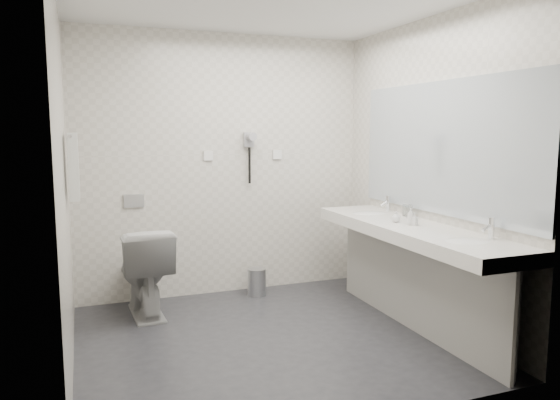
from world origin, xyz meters
name	(u,v)px	position (x,y,z in m)	size (l,w,h in m)	color
floor	(269,339)	(0.00, 0.00, 0.00)	(2.80, 2.80, 0.00)	#26262B
ceiling	(268,0)	(0.00, 0.00, 2.50)	(2.80, 2.80, 0.00)	silver
wall_back	(223,166)	(0.00, 1.30, 1.25)	(2.80, 2.80, 0.00)	beige
wall_front	(353,197)	(0.00, -1.30, 1.25)	(2.80, 2.80, 0.00)	beige
wall_left	(64,183)	(-1.40, 0.00, 1.25)	(2.60, 2.60, 0.00)	beige
wall_right	(427,171)	(1.40, 0.00, 1.25)	(2.60, 2.60, 0.00)	beige
vanity_counter	(411,231)	(1.12, -0.20, 0.80)	(0.55, 2.20, 0.10)	silver
vanity_panel	(412,283)	(1.15, -0.20, 0.38)	(0.03, 2.15, 0.75)	gray
vanity_post_near	(514,327)	(1.18, -1.24, 0.38)	(0.06, 0.06, 0.75)	silver
vanity_post_far	(353,255)	(1.18, 0.84, 0.38)	(0.06, 0.06, 0.75)	silver
mirror	(442,148)	(1.39, -0.20, 1.45)	(0.02, 2.20, 1.05)	#B2BCC6
basin_near	(468,243)	(1.12, -0.85, 0.83)	(0.40, 0.31, 0.05)	white
basin_far	(369,215)	(1.12, 0.45, 0.83)	(0.40, 0.31, 0.05)	white
faucet_near	(491,228)	(1.32, -0.85, 0.92)	(0.04, 0.04, 0.15)	silver
faucet_far	(388,204)	(1.32, 0.45, 0.92)	(0.04, 0.04, 0.15)	silver
soap_bottle_a	(414,219)	(1.14, -0.22, 0.90)	(0.05, 0.05, 0.10)	beige
soap_bottle_b	(396,217)	(1.08, -0.05, 0.89)	(0.07, 0.07, 0.09)	beige
soap_bottle_c	(410,217)	(1.11, -0.20, 0.92)	(0.05, 0.05, 0.13)	beige
glass_left	(409,211)	(1.32, 0.12, 0.90)	(0.06, 0.06, 0.11)	silver
glass_right	(406,210)	(1.34, 0.20, 0.90)	(0.05, 0.05, 0.10)	silver
toilet	(144,271)	(-0.82, 0.91, 0.39)	(0.43, 0.76, 0.77)	white
flush_plate	(134,201)	(-0.85, 1.29, 0.95)	(0.18, 0.02, 0.12)	#B2B5BA
pedal_bin	(257,283)	(0.25, 1.06, 0.13)	(0.18, 0.18, 0.25)	#B2B5BA
bin_lid	(257,269)	(0.25, 1.06, 0.26)	(0.18, 0.18, 0.01)	#B2B5BA
towel_rail	(71,136)	(-1.35, 0.55, 1.55)	(0.02, 0.02, 0.62)	silver
towel_near	(74,167)	(-1.34, 0.41, 1.33)	(0.07, 0.24, 0.48)	silver
towel_far	(74,164)	(-1.34, 0.69, 1.33)	(0.07, 0.24, 0.48)	silver
dryer_cradle	(249,140)	(0.25, 1.27, 1.50)	(0.10, 0.04, 0.14)	#9A999F
dryer_barrel	(251,137)	(0.25, 1.20, 1.53)	(0.08, 0.08, 0.14)	#9A999F
dryer_cord	(250,165)	(0.25, 1.26, 1.25)	(0.02, 0.02, 0.35)	black
switch_plate_a	(208,156)	(-0.15, 1.29, 1.35)	(0.09, 0.02, 0.09)	white
switch_plate_b	(277,155)	(0.55, 1.29, 1.35)	(0.09, 0.02, 0.09)	white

